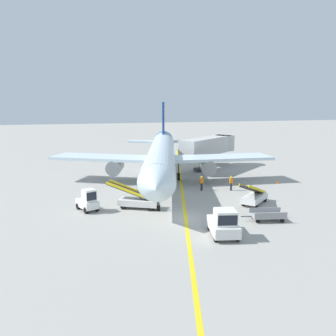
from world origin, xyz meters
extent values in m
plane|color=#9E9B93|center=(0.00, 0.00, 0.00)|extent=(300.00, 300.00, 0.00)
cube|color=yellow|center=(1.74, 5.00, 0.00)|extent=(23.13, 76.76, 0.01)
cylinder|color=silver|center=(1.74, 13.71, 3.45)|extent=(11.73, 29.69, 3.30)
cone|color=silver|center=(-2.88, -1.81, 3.45)|extent=(3.78, 3.22, 3.23)
cone|color=silver|center=(6.42, 29.43, 3.85)|extent=(3.80, 3.58, 3.14)
cube|color=silver|center=(9.35, 13.01, 3.05)|extent=(13.31, 5.43, 0.36)
cylinder|color=gray|center=(7.49, 12.52, 2.05)|extent=(2.73, 3.61, 1.90)
cube|color=silver|center=(-5.01, 17.29, 3.05)|extent=(13.52, 10.08, 0.36)
cylinder|color=gray|center=(-3.72, 15.86, 2.05)|extent=(2.73, 3.61, 1.90)
cube|color=navy|center=(5.74, 27.13, 7.50)|extent=(1.41, 3.91, 5.20)
cube|color=silver|center=(8.50, 25.89, 3.85)|extent=(5.47, 2.95, 0.24)
cube|color=silver|center=(2.75, 27.60, 3.85)|extent=(5.64, 4.16, 0.24)
cylinder|color=#4C4C51|center=(-1.54, 2.69, 1.56)|extent=(0.20, 0.20, 3.12)
cylinder|color=black|center=(-1.54, 2.69, 0.28)|extent=(0.50, 0.64, 0.56)
cylinder|color=#4C4C51|center=(4.42, 15.00, 1.56)|extent=(0.20, 0.20, 3.12)
cylinder|color=black|center=(4.42, 15.00, 0.48)|extent=(0.61, 1.02, 0.96)
cylinder|color=#4C4C51|center=(0.20, 16.26, 1.56)|extent=(0.20, 0.20, 3.12)
cylinder|color=black|center=(0.20, 16.26, 0.48)|extent=(0.61, 1.02, 0.96)
cube|color=black|center=(-2.31, 0.11, 3.80)|extent=(2.97, 1.76, 0.60)
cube|color=beige|center=(10.87, 20.98, 3.60)|extent=(11.01, 9.51, 2.50)
cylinder|color=beige|center=(15.33, 24.53, 3.60)|extent=(3.20, 3.20, 2.50)
cylinder|color=#59595B|center=(9.46, 19.86, 1.18)|extent=(0.56, 0.56, 2.35)
cube|color=#333338|center=(9.46, 19.86, 0.25)|extent=(1.80, 1.40, 0.50)
cube|color=silver|center=(1.61, -4.82, 0.70)|extent=(2.63, 3.92, 0.80)
cube|color=silver|center=(1.47, -5.44, 1.65)|extent=(1.83, 1.91, 1.10)
cube|color=black|center=(1.30, -6.19, 1.65)|extent=(1.41, 0.38, 0.77)
cylinder|color=black|center=(2.12, -6.22, 0.30)|extent=(0.34, 0.63, 0.60)
cylinder|color=black|center=(0.55, -5.88, 0.30)|extent=(0.34, 0.63, 0.60)
cylinder|color=black|center=(2.66, -3.76, 0.30)|extent=(0.34, 0.63, 0.60)
cylinder|color=black|center=(1.09, -3.42, 0.30)|extent=(0.34, 0.63, 0.60)
cube|color=silver|center=(-7.91, 4.67, 0.65)|extent=(2.11, 2.71, 0.70)
cube|color=silver|center=(-7.75, 4.28, 1.55)|extent=(1.37, 1.39, 1.10)
cube|color=black|center=(-7.55, 3.80, 1.55)|extent=(0.93, 0.44, 0.77)
cylinder|color=black|center=(-7.08, 4.10, 0.30)|extent=(0.43, 0.64, 0.60)
cylinder|color=black|center=(-8.10, 3.68, 0.30)|extent=(0.43, 0.64, 0.60)
cylinder|color=black|center=(-7.71, 5.65, 0.30)|extent=(0.43, 0.64, 0.60)
cylinder|color=black|center=(-8.74, 5.23, 0.30)|extent=(0.43, 0.64, 0.60)
cube|color=silver|center=(8.33, 2.29, 0.60)|extent=(3.86, 3.61, 0.60)
cylinder|color=black|center=(7.73, 0.94, 0.30)|extent=(0.60, 0.56, 0.60)
cylinder|color=black|center=(6.90, 1.91, 0.30)|extent=(0.60, 0.56, 0.60)
cylinder|color=black|center=(9.75, 2.68, 0.30)|extent=(0.60, 0.56, 0.60)
cylinder|color=black|center=(8.92, 3.64, 0.30)|extent=(0.60, 0.56, 0.60)
cube|color=black|center=(7.87, 1.90, 1.55)|extent=(4.38, 3.94, 1.76)
cube|color=yellow|center=(8.16, 1.56, 1.67)|extent=(3.86, 3.33, 1.84)
cube|color=yellow|center=(7.58, 2.24, 1.67)|extent=(3.86, 3.33, 1.84)
cube|color=silver|center=(-3.12, 3.95, 0.60)|extent=(4.06, 3.09, 0.60)
cylinder|color=black|center=(-4.59, 4.01, 0.30)|extent=(0.63, 0.47, 0.60)
cylinder|color=black|center=(-4.00, 5.13, 0.30)|extent=(0.63, 0.47, 0.60)
cylinder|color=black|center=(-2.24, 2.77, 0.30)|extent=(0.63, 0.47, 0.60)
cylinder|color=black|center=(-1.64, 3.90, 0.30)|extent=(0.63, 0.47, 0.60)
cube|color=black|center=(-3.65, 4.23, 1.55)|extent=(4.84, 3.12, 1.76)
cube|color=yellow|center=(-3.86, 3.83, 1.67)|extent=(4.48, 2.40, 1.84)
cube|color=yellow|center=(-3.44, 4.63, 1.67)|extent=(4.48, 2.40, 1.84)
cube|color=#A5A5A8|center=(6.74, -2.73, 0.44)|extent=(3.05, 2.04, 0.16)
cube|color=#4C4C51|center=(4.93, -2.35, 0.42)|extent=(0.90, 0.26, 0.08)
cylinder|color=#4C4C51|center=(4.49, -2.26, 0.42)|extent=(0.12, 0.12, 0.05)
cube|color=gray|center=(6.59, -3.46, 0.69)|extent=(2.75, 0.63, 0.50)
cube|color=gray|center=(6.90, -1.99, 0.69)|extent=(2.75, 0.63, 0.50)
cylinder|color=black|center=(5.59, -3.10, 0.18)|extent=(0.38, 0.19, 0.36)
cylinder|color=black|center=(5.84, -1.93, 0.18)|extent=(0.38, 0.19, 0.36)
cylinder|color=black|center=(7.65, -3.53, 0.18)|extent=(0.38, 0.19, 0.36)
cylinder|color=black|center=(7.89, -2.36, 0.18)|extent=(0.38, 0.19, 0.36)
cylinder|color=#26262D|center=(5.24, 8.88, 0.42)|extent=(0.24, 0.24, 0.85)
cube|color=orange|center=(5.24, 8.88, 1.13)|extent=(0.36, 0.22, 0.56)
sphere|color=#9E7051|center=(5.24, 8.88, 1.52)|extent=(0.20, 0.20, 0.20)
sphere|color=yellow|center=(5.24, 8.88, 1.58)|extent=(0.24, 0.24, 0.24)
cylinder|color=#26262D|center=(8.53, 8.00, 0.42)|extent=(0.24, 0.24, 0.85)
cube|color=orange|center=(8.53, 8.00, 1.13)|extent=(0.36, 0.22, 0.56)
sphere|color=beige|center=(8.53, 8.00, 1.52)|extent=(0.20, 0.20, 0.20)
sphere|color=yellow|center=(8.53, 8.00, 1.58)|extent=(0.24, 0.24, 0.24)
cone|color=orange|center=(15.68, 9.63, 0.22)|extent=(0.36, 0.36, 0.44)
cone|color=orange|center=(0.16, 18.82, 0.22)|extent=(0.36, 0.36, 0.44)
camera|label=1|loc=(-9.67, -28.63, 9.96)|focal=38.32mm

